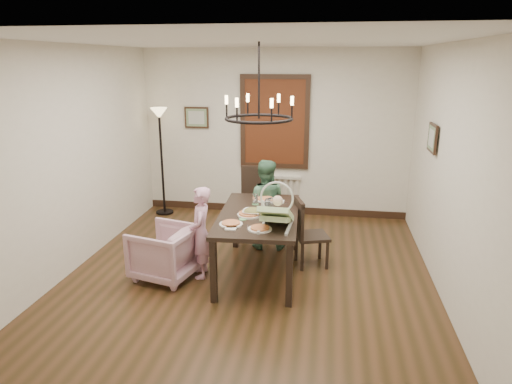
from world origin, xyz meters
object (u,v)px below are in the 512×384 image
(chair_far, at_px, (256,202))
(elderly_woman, at_px, (201,240))
(floor_lamp, at_px, (162,163))
(armchair, at_px, (165,252))
(baby_bouncer, at_px, (276,212))
(dining_table, at_px, (259,220))
(chair_right, at_px, (312,232))
(drinking_glass, at_px, (268,204))
(seated_man, at_px, (264,212))

(chair_far, height_order, elderly_woman, chair_far)
(elderly_woman, bearing_deg, floor_lamp, -160.77)
(armchair, bearing_deg, baby_bouncer, 97.89)
(dining_table, xyz_separation_m, chair_right, (0.65, 0.35, -0.25))
(elderly_woman, height_order, drinking_glass, elderly_woman)
(chair_right, height_order, armchair, chair_right)
(armchair, distance_m, elderly_woman, 0.47)
(chair_far, xyz_separation_m, seated_man, (0.19, -0.41, 0.00))
(chair_far, bearing_deg, floor_lamp, 148.94)
(chair_far, bearing_deg, armchair, -126.29)
(chair_right, bearing_deg, armchair, 92.19)
(seated_man, relative_size, drinking_glass, 7.98)
(drinking_glass, bearing_deg, armchair, -158.84)
(armchair, distance_m, seated_man, 1.58)
(chair_right, distance_m, drinking_glass, 0.71)
(chair_far, height_order, seated_man, seated_man)
(floor_lamp, bearing_deg, baby_bouncer, -47.62)
(dining_table, xyz_separation_m, baby_bouncer, (0.27, -0.45, 0.27))
(chair_far, relative_size, elderly_woman, 1.12)
(elderly_woman, xyz_separation_m, floor_lamp, (-1.32, 2.24, 0.42))
(chair_far, distance_m, baby_bouncer, 1.82)
(baby_bouncer, distance_m, drinking_glass, 0.65)
(floor_lamp, bearing_deg, drinking_glass, -41.89)
(armchair, height_order, baby_bouncer, baby_bouncer)
(armchair, height_order, elderly_woman, elderly_woman)
(armchair, height_order, floor_lamp, floor_lamp)
(baby_bouncer, height_order, drinking_glass, baby_bouncer)
(drinking_glass, bearing_deg, dining_table, -118.11)
(chair_far, xyz_separation_m, armchair, (-0.88, -1.55, -0.20))
(chair_right, height_order, seated_man, seated_man)
(dining_table, bearing_deg, seated_man, 90.37)
(chair_right, relative_size, armchair, 1.26)
(seated_man, bearing_deg, chair_far, -68.46)
(chair_far, bearing_deg, seated_man, -71.70)
(chair_far, relative_size, drinking_glass, 7.95)
(seated_man, xyz_separation_m, baby_bouncer, (0.32, -1.28, 0.44))
(drinking_glass, bearing_deg, floor_lamp, 138.11)
(armchair, xyz_separation_m, floor_lamp, (-0.88, 2.35, 0.57))
(seated_man, relative_size, floor_lamp, 0.59)
(chair_right, distance_m, floor_lamp, 3.18)
(dining_table, bearing_deg, chair_far, 98.01)
(chair_right, xyz_separation_m, baby_bouncer, (-0.38, -0.79, 0.52))
(drinking_glass, bearing_deg, chair_far, 107.03)
(chair_right, bearing_deg, floor_lamp, 39.46)
(chair_far, relative_size, seated_man, 1.00)
(chair_far, bearing_deg, drinking_glass, -79.75)
(dining_table, bearing_deg, elderly_woman, -167.30)
(dining_table, xyz_separation_m, drinking_glass, (0.09, 0.17, 0.15))
(chair_right, bearing_deg, drinking_glass, 89.86)
(elderly_woman, xyz_separation_m, baby_bouncer, (0.96, -0.25, 0.50))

